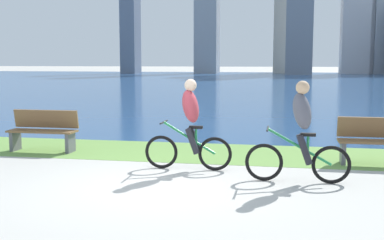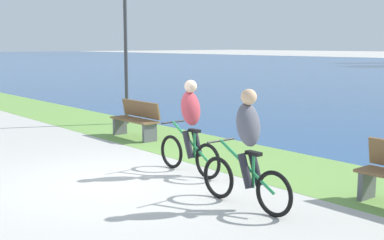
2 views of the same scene
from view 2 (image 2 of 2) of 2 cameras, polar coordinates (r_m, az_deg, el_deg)
ground_plane at (r=8.52m, az=-8.77°, el=-6.96°), size 300.00×300.00×0.00m
grass_strip_bayside at (r=10.34m, az=5.61°, el=-4.13°), size 120.00×2.33×0.01m
cyclist_lead at (r=8.81m, az=-0.21°, el=-0.82°), size 1.61×0.52×1.66m
cyclist_trailing at (r=7.01m, az=6.22°, el=-3.28°), size 1.70×0.52×1.66m
bench_near_path at (r=12.37m, az=-6.30°, el=0.05°), size 1.50×0.47×0.90m
lamppost_tall at (r=14.57m, az=-7.52°, el=10.59°), size 0.28×0.28×4.35m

